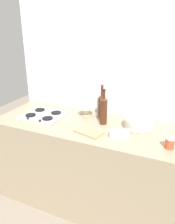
{
  "coord_description": "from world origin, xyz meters",
  "views": [
    {
      "loc": [
        0.79,
        -1.77,
        1.79
      ],
      "look_at": [
        0.0,
        0.0,
        1.02
      ],
      "focal_mm": 36.12,
      "sensor_mm": 36.0,
      "label": 1
    }
  ],
  "objects_px": {
    "mixing_bowl": "(86,111)",
    "butter_dish": "(120,134)",
    "plate_stack": "(139,123)",
    "stovetop_hob": "(44,115)",
    "wine_bottle_leftmost": "(102,105)",
    "condiment_jar_front": "(170,143)",
    "cutting_board": "(89,132)",
    "wine_bottle_mid_left": "(104,110)"
  },
  "relations": [
    {
      "from": "condiment_jar_front",
      "to": "cutting_board",
      "type": "distance_m",
      "value": 0.66
    },
    {
      "from": "plate_stack",
      "to": "cutting_board",
      "type": "height_order",
      "value": "plate_stack"
    },
    {
      "from": "plate_stack",
      "to": "butter_dish",
      "type": "height_order",
      "value": "plate_stack"
    },
    {
      "from": "wine_bottle_mid_left",
      "to": "butter_dish",
      "type": "height_order",
      "value": "wine_bottle_mid_left"
    },
    {
      "from": "cutting_board",
      "to": "butter_dish",
      "type": "bearing_deg",
      "value": 7.35
    },
    {
      "from": "butter_dish",
      "to": "wine_bottle_mid_left",
      "type": "bearing_deg",
      "value": 138.14
    },
    {
      "from": "wine_bottle_leftmost",
      "to": "stovetop_hob",
      "type": "bearing_deg",
      "value": -156.77
    },
    {
      "from": "stovetop_hob",
      "to": "mixing_bowl",
      "type": "height_order",
      "value": "mixing_bowl"
    },
    {
      "from": "stovetop_hob",
      "to": "butter_dish",
      "type": "distance_m",
      "value": 0.84
    },
    {
      "from": "mixing_bowl",
      "to": "condiment_jar_front",
      "type": "bearing_deg",
      "value": -21.45
    },
    {
      "from": "wine_bottle_mid_left",
      "to": "cutting_board",
      "type": "bearing_deg",
      "value": -101.05
    },
    {
      "from": "wine_bottle_leftmost",
      "to": "condiment_jar_front",
      "type": "relative_size",
      "value": 3.77
    },
    {
      "from": "wine_bottle_leftmost",
      "to": "mixing_bowl",
      "type": "height_order",
      "value": "wine_bottle_leftmost"
    },
    {
      "from": "stovetop_hob",
      "to": "plate_stack",
      "type": "xyz_separation_m",
      "value": [
        0.94,
        0.13,
        0.04
      ]
    },
    {
      "from": "stovetop_hob",
      "to": "plate_stack",
      "type": "relative_size",
      "value": 1.51
    },
    {
      "from": "wine_bottle_mid_left",
      "to": "mixing_bowl",
      "type": "height_order",
      "value": "wine_bottle_mid_left"
    },
    {
      "from": "wine_bottle_mid_left",
      "to": "butter_dish",
      "type": "relative_size",
      "value": 2.16
    },
    {
      "from": "wine_bottle_leftmost",
      "to": "cutting_board",
      "type": "xyz_separation_m",
      "value": [
        0.03,
        -0.37,
        -0.12
      ]
    },
    {
      "from": "wine_bottle_leftmost",
      "to": "butter_dish",
      "type": "relative_size",
      "value": 2.13
    },
    {
      "from": "condiment_jar_front",
      "to": "plate_stack",
      "type": "bearing_deg",
      "value": 138.52
    },
    {
      "from": "plate_stack",
      "to": "cutting_board",
      "type": "relative_size",
      "value": 1.11
    },
    {
      "from": "mixing_bowl",
      "to": "wine_bottle_leftmost",
      "type": "bearing_deg",
      "value": 9.82
    },
    {
      "from": "stovetop_hob",
      "to": "plate_stack",
      "type": "distance_m",
      "value": 0.95
    },
    {
      "from": "mixing_bowl",
      "to": "plate_stack",
      "type": "bearing_deg",
      "value": -7.75
    },
    {
      "from": "wine_bottle_leftmost",
      "to": "butter_dish",
      "type": "distance_m",
      "value": 0.46
    },
    {
      "from": "stovetop_hob",
      "to": "wine_bottle_leftmost",
      "type": "distance_m",
      "value": 0.6
    },
    {
      "from": "wine_bottle_mid_left",
      "to": "stovetop_hob",
      "type": "bearing_deg",
      "value": -172.01
    },
    {
      "from": "plate_stack",
      "to": "mixing_bowl",
      "type": "bearing_deg",
      "value": 172.25
    },
    {
      "from": "butter_dish",
      "to": "condiment_jar_front",
      "type": "bearing_deg",
      "value": -2.83
    },
    {
      "from": "mixing_bowl",
      "to": "wine_bottle_mid_left",
      "type": "bearing_deg",
      "value": -27.02
    },
    {
      "from": "mixing_bowl",
      "to": "condiment_jar_front",
      "type": "xyz_separation_m",
      "value": [
        0.85,
        -0.33,
        0.0
      ]
    },
    {
      "from": "wine_bottle_mid_left",
      "to": "condiment_jar_front",
      "type": "bearing_deg",
      "value": -19.23
    },
    {
      "from": "wine_bottle_leftmost",
      "to": "mixing_bowl",
      "type": "xyz_separation_m",
      "value": [
        -0.16,
        -0.03,
        -0.08
      ]
    },
    {
      "from": "stovetop_hob",
      "to": "cutting_board",
      "type": "relative_size",
      "value": 1.68
    },
    {
      "from": "wine_bottle_mid_left",
      "to": "mixing_bowl",
      "type": "bearing_deg",
      "value": 152.98
    },
    {
      "from": "condiment_jar_front",
      "to": "cutting_board",
      "type": "height_order",
      "value": "condiment_jar_front"
    },
    {
      "from": "plate_stack",
      "to": "butter_dish",
      "type": "distance_m",
      "value": 0.26
    },
    {
      "from": "mixing_bowl",
      "to": "butter_dish",
      "type": "bearing_deg",
      "value": -34.87
    },
    {
      "from": "stovetop_hob",
      "to": "wine_bottle_leftmost",
      "type": "bearing_deg",
      "value": 23.23
    },
    {
      "from": "plate_stack",
      "to": "wine_bottle_mid_left",
      "type": "distance_m",
      "value": 0.34
    },
    {
      "from": "plate_stack",
      "to": "mixing_bowl",
      "type": "distance_m",
      "value": 0.56
    },
    {
      "from": "plate_stack",
      "to": "condiment_jar_front",
      "type": "bearing_deg",
      "value": -41.48
    }
  ]
}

